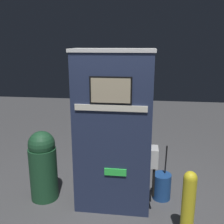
% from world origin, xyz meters
% --- Properties ---
extents(ground_plane, '(14.00, 14.00, 0.00)m').
position_xyz_m(ground_plane, '(0.00, 0.00, 0.00)').
color(ground_plane, '#4C4C4F').
extents(gas_pump, '(1.06, 0.48, 2.07)m').
position_xyz_m(gas_pump, '(0.00, 0.22, 1.04)').
color(gas_pump, '#232D4C').
rests_on(gas_pump, ground_plane).
extents(safety_bollard, '(0.14, 0.14, 0.83)m').
position_xyz_m(safety_bollard, '(0.89, -0.32, 0.44)').
color(safety_bollard, yellow).
rests_on(safety_bollard, ground_plane).
extents(trash_bin, '(0.38, 0.38, 0.99)m').
position_xyz_m(trash_bin, '(-0.98, 0.27, 0.51)').
color(trash_bin, '#1E4C2D').
rests_on(trash_bin, ground_plane).
extents(squeegee_bucket, '(0.25, 0.25, 0.82)m').
position_xyz_m(squeegee_bucket, '(0.66, 0.47, 0.19)').
color(squeegee_bucket, '#1E478C').
rests_on(squeegee_bucket, ground_plane).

